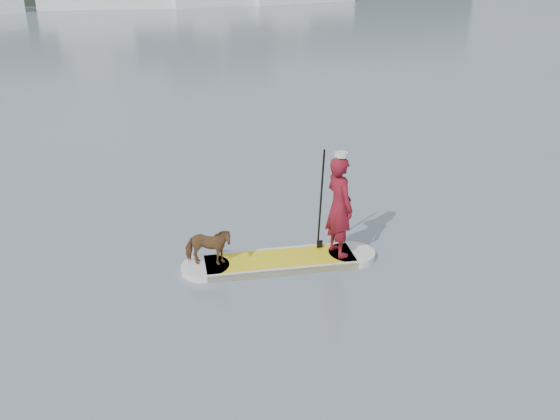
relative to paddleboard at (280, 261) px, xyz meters
name	(u,v)px	position (x,y,z in m)	size (l,w,h in m)	color
ground	(76,380)	(-3.48, -1.83, -0.06)	(140.00, 140.00, 0.00)	slate
paddleboard	(280,261)	(0.00, 0.00, 0.00)	(3.25, 1.28, 0.12)	yellow
paddler	(339,206)	(0.98, -0.19, 0.92)	(0.63, 0.41, 1.73)	maroon
white_cap	(341,154)	(0.98, -0.19, 1.82)	(0.22, 0.22, 0.07)	silver
dog	(208,247)	(-1.17, 0.23, 0.39)	(0.35, 0.77, 0.65)	brown
paddle	(321,212)	(0.78, 0.10, 0.74)	(0.10, 0.30, 2.00)	black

